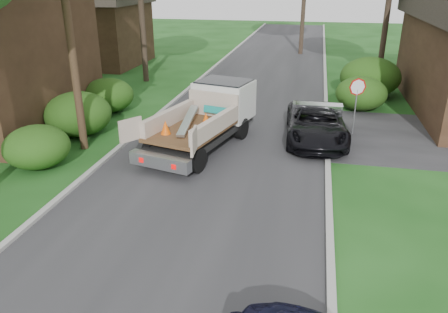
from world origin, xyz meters
TOP-DOWN VIEW (x-y plane):
  - ground at (0.00, 0.00)m, footprint 120.00×120.00m
  - road at (0.00, 10.00)m, footprint 8.00×90.00m
  - curb_left at (-4.10, 10.00)m, footprint 0.20×90.00m
  - curb_right at (4.10, 10.00)m, footprint 0.20×90.00m
  - stop_sign at (5.20, 9.00)m, footprint 0.71×0.32m
  - utility_pole at (-5.48, 4.98)m, footprint 2.42×1.25m
  - house_left_far at (-13.50, 22.00)m, footprint 7.56×7.56m
  - hedge_left_a at (-6.20, 3.00)m, footprint 2.34×2.34m
  - hedge_left_b at (-6.50, 6.50)m, footprint 2.86×2.86m
  - hedge_left_c at (-6.80, 10.00)m, footprint 2.60×2.60m
  - hedge_right_a at (5.80, 13.00)m, footprint 2.60×2.60m
  - hedge_right_b at (6.50, 16.00)m, footprint 3.38×3.38m
  - flatbed_truck at (-0.64, 6.83)m, footprint 4.02×6.64m
  - black_pickup at (3.60, 7.88)m, footprint 2.74×5.37m

SIDE VIEW (x-z plane):
  - ground at x=0.00m, z-range 0.00..0.00m
  - road at x=0.00m, z-range -0.01..0.01m
  - curb_left at x=-4.10m, z-range 0.00..0.12m
  - curb_right at x=4.10m, z-range 0.00..0.12m
  - black_pickup at x=3.60m, z-range 0.00..1.45m
  - hedge_left_a at x=-6.20m, z-range 0.00..1.53m
  - hedge_left_c at x=-6.80m, z-range 0.00..1.70m
  - hedge_right_a at x=5.80m, z-range 0.00..1.70m
  - hedge_left_b at x=-6.50m, z-range 0.00..1.87m
  - hedge_right_b at x=6.50m, z-range 0.00..2.21m
  - flatbed_truck at x=-0.64m, z-range 0.10..2.46m
  - stop_sign at x=5.20m, z-range 0.54..3.02m
  - house_left_far at x=-13.50m, z-range 0.05..6.05m
  - utility_pole at x=-5.48m, z-range 0.17..10.17m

